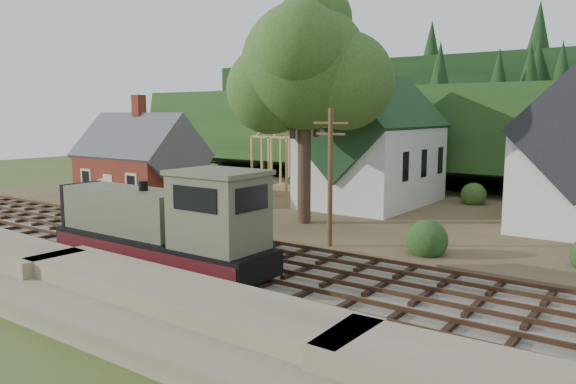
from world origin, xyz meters
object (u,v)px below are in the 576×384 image
Objects in this scene: locomotive at (166,227)px; car_green at (127,191)px; car_blue at (186,197)px; patio_set at (108,179)px.

car_green is (-19.67, 13.16, -1.31)m from locomotive.
car_blue is at bearing 133.20° from locomotive.
car_blue is 6.73m from car_green.
car_green is at bearing 146.22° from locomotive.
locomotive is 22.25m from patio_set.
car_green is at bearing 178.30° from car_blue.
locomotive reaches higher than car_blue.
locomotive reaches higher than car_green.
patio_set is (0.32, -2.19, 1.28)m from car_green.
locomotive is 3.45× the size of car_blue.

